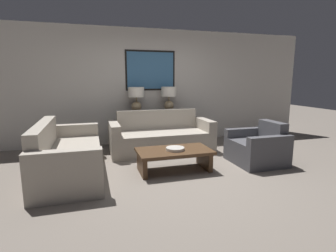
{
  "coord_description": "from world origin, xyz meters",
  "views": [
    {
      "loc": [
        -1.37,
        -3.84,
        1.51
      ],
      "look_at": [
        -0.03,
        0.73,
        0.65
      ],
      "focal_mm": 28.0,
      "sensor_mm": 36.0,
      "label": 1
    }
  ],
  "objects_px": {
    "couch_by_side": "(67,157)",
    "decorative_bowl": "(175,149)",
    "console_table": "(153,128)",
    "couch_by_back_wall": "(161,137)",
    "table_lamp_left": "(136,97)",
    "armchair_near_back_wall": "(258,148)",
    "coffee_table": "(174,155)",
    "table_lamp_right": "(169,96)"
  },
  "relations": [
    {
      "from": "table_lamp_left",
      "to": "couch_by_back_wall",
      "type": "xyz_separation_m",
      "value": [
        0.39,
        -0.69,
        -0.82
      ]
    },
    {
      "from": "couch_by_back_wall",
      "to": "couch_by_side",
      "type": "height_order",
      "value": "same"
    },
    {
      "from": "table_lamp_right",
      "to": "couch_by_side",
      "type": "height_order",
      "value": "table_lamp_right"
    },
    {
      "from": "couch_by_side",
      "to": "coffee_table",
      "type": "distance_m",
      "value": 1.71
    },
    {
      "from": "coffee_table",
      "to": "decorative_bowl",
      "type": "relative_size",
      "value": 4.0
    },
    {
      "from": "console_table",
      "to": "coffee_table",
      "type": "xyz_separation_m",
      "value": [
        -0.1,
        -1.93,
        -0.1
      ]
    },
    {
      "from": "console_table",
      "to": "armchair_near_back_wall",
      "type": "relative_size",
      "value": 1.52
    },
    {
      "from": "console_table",
      "to": "couch_by_back_wall",
      "type": "bearing_deg",
      "value": -90.0
    },
    {
      "from": "table_lamp_right",
      "to": "decorative_bowl",
      "type": "bearing_deg",
      "value": -103.73
    },
    {
      "from": "table_lamp_left",
      "to": "table_lamp_right",
      "type": "distance_m",
      "value": 0.77
    },
    {
      "from": "couch_by_side",
      "to": "console_table",
      "type": "bearing_deg",
      "value": 42.46
    },
    {
      "from": "armchair_near_back_wall",
      "to": "decorative_bowl",
      "type": "bearing_deg",
      "value": -179.96
    },
    {
      "from": "decorative_bowl",
      "to": "couch_by_back_wall",
      "type": "bearing_deg",
      "value": 85.85
    },
    {
      "from": "table_lamp_left",
      "to": "decorative_bowl",
      "type": "xyz_separation_m",
      "value": [
        0.29,
        -1.96,
        -0.73
      ]
    },
    {
      "from": "table_lamp_left",
      "to": "couch_by_side",
      "type": "bearing_deg",
      "value": -130.54
    },
    {
      "from": "armchair_near_back_wall",
      "to": "coffee_table",
      "type": "bearing_deg",
      "value": 178.91
    },
    {
      "from": "console_table",
      "to": "couch_by_back_wall",
      "type": "distance_m",
      "value": 0.69
    },
    {
      "from": "couch_by_back_wall",
      "to": "decorative_bowl",
      "type": "distance_m",
      "value": 1.28
    },
    {
      "from": "table_lamp_left",
      "to": "couch_by_side",
      "type": "relative_size",
      "value": 0.27
    },
    {
      "from": "table_lamp_right",
      "to": "couch_by_back_wall",
      "type": "relative_size",
      "value": 0.27
    },
    {
      "from": "console_table",
      "to": "table_lamp_right",
      "type": "distance_m",
      "value": 0.83
    },
    {
      "from": "table_lamp_left",
      "to": "table_lamp_right",
      "type": "xyz_separation_m",
      "value": [
        0.77,
        0.0,
        0.0
      ]
    },
    {
      "from": "table_lamp_right",
      "to": "coffee_table",
      "type": "xyz_separation_m",
      "value": [
        -0.48,
        -1.93,
        -0.84
      ]
    },
    {
      "from": "decorative_bowl",
      "to": "armchair_near_back_wall",
      "type": "xyz_separation_m",
      "value": [
        1.57,
        0.0,
        -0.11
      ]
    },
    {
      "from": "armchair_near_back_wall",
      "to": "couch_by_back_wall",
      "type": "bearing_deg",
      "value": 139.4
    },
    {
      "from": "coffee_table",
      "to": "decorative_bowl",
      "type": "height_order",
      "value": "decorative_bowl"
    },
    {
      "from": "couch_by_side",
      "to": "armchair_near_back_wall",
      "type": "bearing_deg",
      "value": -5.77
    },
    {
      "from": "console_table",
      "to": "decorative_bowl",
      "type": "bearing_deg",
      "value": -92.7
    },
    {
      "from": "couch_by_back_wall",
      "to": "armchair_near_back_wall",
      "type": "bearing_deg",
      "value": -40.6
    },
    {
      "from": "table_lamp_left",
      "to": "decorative_bowl",
      "type": "bearing_deg",
      "value": -81.46
    },
    {
      "from": "couch_by_side",
      "to": "coffee_table",
      "type": "xyz_separation_m",
      "value": [
        1.68,
        -0.3,
        -0.02
      ]
    },
    {
      "from": "decorative_bowl",
      "to": "armchair_near_back_wall",
      "type": "height_order",
      "value": "armchair_near_back_wall"
    },
    {
      "from": "couch_by_side",
      "to": "coffee_table",
      "type": "relative_size",
      "value": 1.73
    },
    {
      "from": "table_lamp_left",
      "to": "armchair_near_back_wall",
      "type": "height_order",
      "value": "table_lamp_left"
    },
    {
      "from": "table_lamp_left",
      "to": "couch_by_back_wall",
      "type": "height_order",
      "value": "table_lamp_left"
    },
    {
      "from": "couch_by_side",
      "to": "decorative_bowl",
      "type": "xyz_separation_m",
      "value": [
        1.69,
        -0.33,
        0.09
      ]
    },
    {
      "from": "table_lamp_left",
      "to": "coffee_table",
      "type": "distance_m",
      "value": 2.12
    },
    {
      "from": "coffee_table",
      "to": "armchair_near_back_wall",
      "type": "relative_size",
      "value": 1.37
    },
    {
      "from": "table_lamp_right",
      "to": "armchair_near_back_wall",
      "type": "xyz_separation_m",
      "value": [
        1.09,
        -1.96,
        -0.84
      ]
    },
    {
      "from": "table_lamp_right",
      "to": "couch_by_back_wall",
      "type": "xyz_separation_m",
      "value": [
        -0.39,
        -0.69,
        -0.82
      ]
    },
    {
      "from": "console_table",
      "to": "decorative_bowl",
      "type": "xyz_separation_m",
      "value": [
        -0.09,
        -1.96,
        0.01
      ]
    },
    {
      "from": "couch_by_back_wall",
      "to": "decorative_bowl",
      "type": "height_order",
      "value": "couch_by_back_wall"
    }
  ]
}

